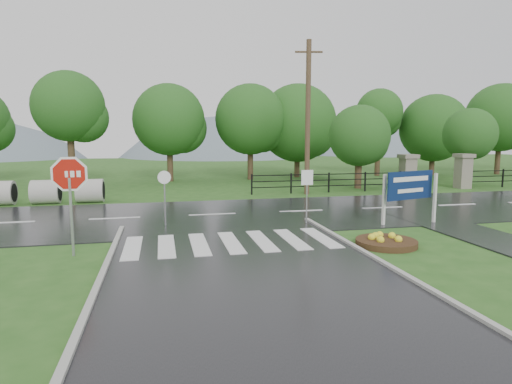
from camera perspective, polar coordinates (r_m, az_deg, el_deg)
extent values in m
plane|color=#29571D|center=(8.95, 1.96, -14.78)|extent=(120.00, 120.00, 0.00)
cube|color=black|center=(18.45, -5.84, -3.12)|extent=(90.00, 8.00, 0.04)
cube|color=#28282A|center=(16.37, 28.30, -5.37)|extent=(2.20, 11.00, 0.04)
cube|color=silver|center=(13.46, -16.15, -7.12)|extent=(0.50, 2.80, 0.02)
cube|color=silver|center=(13.43, -11.86, -7.02)|extent=(0.50, 2.80, 0.02)
cube|color=silver|center=(13.48, -7.58, -6.87)|extent=(0.50, 2.80, 0.02)
cube|color=silver|center=(13.59, -3.35, -6.69)|extent=(0.50, 2.80, 0.02)
cube|color=silver|center=(13.78, 0.78, -6.48)|extent=(0.50, 2.80, 0.02)
cube|color=silver|center=(14.04, 4.78, -6.25)|extent=(0.50, 2.80, 0.02)
cube|color=silver|center=(14.36, 8.62, -5.99)|extent=(0.50, 2.80, 0.02)
cube|color=gray|center=(28.46, 19.55, 2.26)|extent=(0.80, 0.80, 2.00)
cube|color=#6B6659|center=(28.39, 19.65, 4.51)|extent=(1.00, 1.00, 0.24)
cube|color=gray|center=(30.77, 25.88, 2.30)|extent=(0.80, 0.80, 2.00)
cube|color=#6B6659|center=(30.70, 26.00, 4.38)|extent=(1.00, 1.00, 0.24)
cube|color=black|center=(26.12, 9.68, 0.83)|extent=(9.50, 0.05, 0.05)
cube|color=black|center=(26.08, 9.69, 1.59)|extent=(9.50, 0.05, 0.05)
cube|color=black|center=(26.05, 9.71, 2.36)|extent=(9.50, 0.05, 0.05)
cube|color=black|center=(24.70, -0.57, 1.02)|extent=(0.08, 0.08, 1.20)
cube|color=black|center=(28.23, 18.65, 1.44)|extent=(0.08, 0.08, 1.20)
cube|color=black|center=(31.11, 26.57, 1.57)|extent=(0.08, 0.08, 1.20)
sphere|color=slate|center=(76.55, -4.54, -8.17)|extent=(48.00, 48.00, 48.00)
sphere|color=slate|center=(83.96, 14.76, -3.97)|extent=(36.00, 36.00, 36.00)
cylinder|color=#9E9B93|center=(24.45, -31.00, -0.12)|extent=(1.30, 1.20, 1.20)
cylinder|color=#9E9B93|center=(23.87, -26.22, 0.02)|extent=(1.30, 1.20, 1.20)
cylinder|color=#9E9B93|center=(23.46, -21.23, 0.16)|extent=(1.30, 1.20, 1.20)
cube|color=#939399|center=(13.10, -23.37, -3.13)|extent=(0.07, 0.07, 2.23)
cylinder|color=white|center=(12.96, -23.64, 2.21)|extent=(1.34, 0.09, 1.34)
cylinder|color=#AE150C|center=(12.94, -23.65, 2.21)|extent=(1.16, 0.09, 1.16)
cube|color=silver|center=(16.80, 16.70, -1.06)|extent=(0.12, 0.12, 1.96)
cube|color=silver|center=(17.95, 22.73, -0.79)|extent=(0.12, 0.12, 1.96)
cube|color=#0C1E4E|center=(17.28, 19.89, 0.85)|extent=(2.28, 0.73, 1.08)
cube|color=white|center=(17.23, 19.99, 1.65)|extent=(1.79, 0.54, 0.18)
cube|color=white|center=(17.28, 19.93, 0.19)|extent=(1.32, 0.40, 0.15)
cylinder|color=#332111|center=(13.98, 16.97, -6.48)|extent=(1.88, 1.88, 0.19)
cube|color=#939399|center=(16.48, 6.78, -0.93)|extent=(0.04, 0.04, 1.97)
cube|color=white|center=(16.37, 6.84, 1.93)|extent=(0.47, 0.03, 0.57)
cylinder|color=#939399|center=(16.31, -12.06, -1.16)|extent=(0.06, 0.06, 1.96)
cylinder|color=white|center=(16.18, -12.14, 1.93)|extent=(0.49, 0.10, 0.49)
cylinder|color=#473523|center=(24.94, 6.92, 9.69)|extent=(0.29, 0.29, 8.73)
cube|color=brown|center=(25.35, 7.06, 18.05)|extent=(1.54, 0.41, 0.10)
cylinder|color=#3D2B1C|center=(28.46, 13.49, 3.33)|extent=(0.47, 0.47, 2.83)
sphere|color=#1D5018|center=(28.39, 13.62, 7.32)|extent=(3.91, 3.91, 3.91)
cylinder|color=#3D2B1C|center=(32.85, 26.40, 3.36)|extent=(0.48, 0.48, 2.92)
sphere|color=#1D5018|center=(32.80, 26.61, 6.92)|extent=(3.53, 3.53, 3.53)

